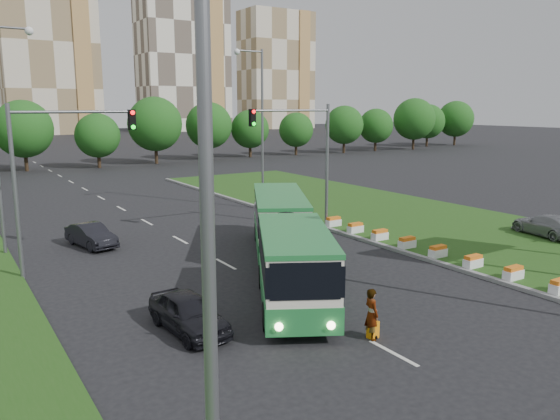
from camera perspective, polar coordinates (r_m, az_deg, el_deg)
ground at (r=24.63m, az=7.04°, el=-7.90°), size 360.00×360.00×0.00m
grass_median at (r=38.91m, az=14.41°, el=-1.08°), size 14.00×60.00×0.15m
median_kerb at (r=34.26m, az=6.39°, el=-2.38°), size 0.30×60.00×0.18m
lane_markings at (r=40.55m, az=-14.66°, el=-0.73°), size 0.20×100.00×0.01m
flower_planters at (r=29.57m, az=16.18°, el=-4.16°), size 1.10×18.10×0.60m
traffic_mast_median at (r=34.29m, az=2.80°, el=6.59°), size 5.76×0.32×8.00m
traffic_mast_left at (r=27.44m, az=-22.80°, el=4.70°), size 5.76×0.32×8.00m
street_lamps at (r=30.44m, az=-9.34°, el=7.15°), size 36.00×60.00×12.00m
tree_line at (r=77.16m, az=-13.65°, el=8.02°), size 120.00×8.00×9.00m
apartment_tower_ceast at (r=171.45m, az=-23.09°, el=15.73°), size 25.00×15.00×50.00m
apartment_tower_east at (r=182.59m, az=-10.13°, el=15.58°), size 27.00×15.00×47.00m
midrise_east at (r=198.40m, az=-0.41°, el=14.33°), size 24.00×14.00×40.00m
articulated_bus at (r=25.87m, az=-0.24°, el=-3.01°), size 2.61×16.76×2.76m
car_left_near at (r=19.87m, az=-9.54°, el=-10.53°), size 1.90×4.16×1.38m
car_left_far at (r=32.74m, az=-19.13°, el=-2.52°), size 2.23×4.19×1.31m
car_median at (r=36.63m, az=26.11°, el=-1.42°), size 2.72×4.82×1.32m
pedestrian at (r=19.15m, az=9.54°, el=-10.68°), size 0.53×0.72×1.81m
shopping_trolley at (r=19.48m, az=9.68°, el=-12.23°), size 0.35×0.37×0.60m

